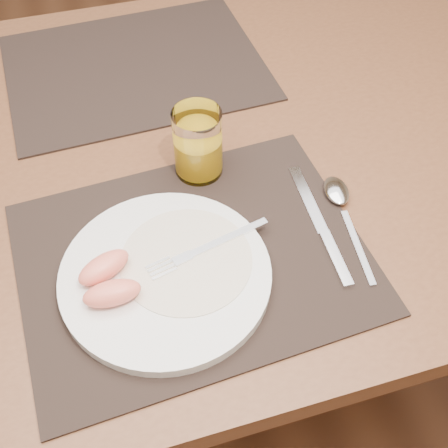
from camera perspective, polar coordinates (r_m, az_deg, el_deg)
The scene contains 11 objects.
ground at distance 1.51m, azimuth -3.23°, elevation -13.49°, with size 5.00×5.00×0.00m, color #57321D.
table at distance 0.95m, azimuth -4.98°, elevation 4.20°, with size 1.40×0.90×0.75m.
placemat_near at distance 0.75m, azimuth -3.17°, elevation -3.42°, with size 0.45×0.35×0.00m, color black.
placemat_far at distance 1.06m, azimuth -9.01°, elevation 15.47°, with size 0.45×0.35×0.00m, color black.
plate at distance 0.72m, azimuth -5.95°, elevation -5.20°, with size 0.27×0.27×0.02m, color white.
plate_dressing at distance 0.72m, azimuth -3.86°, elevation -3.64°, with size 0.17×0.17×0.00m.
fork at distance 0.73m, azimuth -2.57°, elevation -2.78°, with size 0.17×0.06×0.00m.
knife at distance 0.78m, azimuth 10.09°, elevation -0.85°, with size 0.02×0.22×0.01m.
spoon at distance 0.82m, azimuth 11.65°, elevation 2.57°, with size 0.05×0.19×0.01m.
juice_glass at distance 0.82m, azimuth -2.66°, elevation 7.91°, with size 0.07×0.07×0.11m.
grapefruit_wedges at distance 0.70m, azimuth -11.72°, elevation -5.60°, with size 0.08×0.09×0.03m.
Camera 1 is at (-0.11, -0.65, 1.36)m, focal length 45.00 mm.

